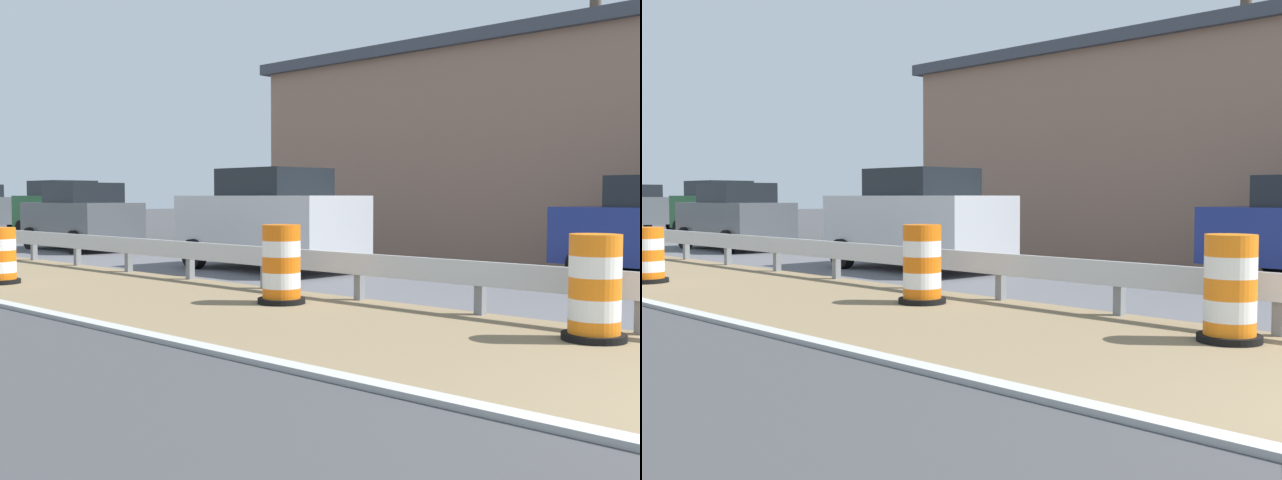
# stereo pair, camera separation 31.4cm
# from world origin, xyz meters

# --- Properties ---
(traffic_barrel_nearest) EXTENTS (0.68, 0.68, 1.15)m
(traffic_barrel_nearest) POSITION_xyz_m (1.92, 3.08, 0.52)
(traffic_barrel_nearest) COLOR orange
(traffic_barrel_nearest) RESTS_ON ground
(traffic_barrel_close) EXTENTS (0.69, 0.69, 1.14)m
(traffic_barrel_close) POSITION_xyz_m (1.58, 7.59, 0.52)
(traffic_barrel_close) COLOR orange
(traffic_barrel_close) RESTS_ON ground
(traffic_barrel_mid) EXTENTS (0.69, 0.69, 1.00)m
(traffic_barrel_mid) POSITION_xyz_m (-0.12, 13.05, 0.45)
(traffic_barrel_mid) COLOR orange
(traffic_barrel_mid) RESTS_ON ground
(car_lead_far_lane) EXTENTS (2.08, 4.21, 1.93)m
(car_lead_far_lane) POSITION_xyz_m (5.22, 19.78, 0.97)
(car_lead_far_lane) COLOR #4C5156
(car_lead_far_lane) RESTS_ON ground
(car_trailing_far_lane) EXTENTS (2.04, 4.18, 2.12)m
(car_trailing_far_lane) POSITION_xyz_m (4.85, 11.38, 1.06)
(car_trailing_far_lane) COLOR silver
(car_trailing_far_lane) RESTS_ON ground
(car_distant_c) EXTENTS (2.20, 4.69, 2.14)m
(car_distant_c) POSITION_xyz_m (8.25, 26.40, 1.07)
(car_distant_c) COLOR #195128
(car_distant_c) RESTS_ON ground
(roadside_shop_near) EXTENTS (9.20, 15.36, 5.46)m
(roadside_shop_near) POSITION_xyz_m (14.09, 9.14, 2.74)
(roadside_shop_near) COLOR #93705B
(roadside_shop_near) RESTS_ON ground
(utility_pole_near) EXTENTS (0.24, 1.80, 8.67)m
(utility_pole_near) POSITION_xyz_m (10.01, 6.75, 4.49)
(utility_pole_near) COLOR brown
(utility_pole_near) RESTS_ON ground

